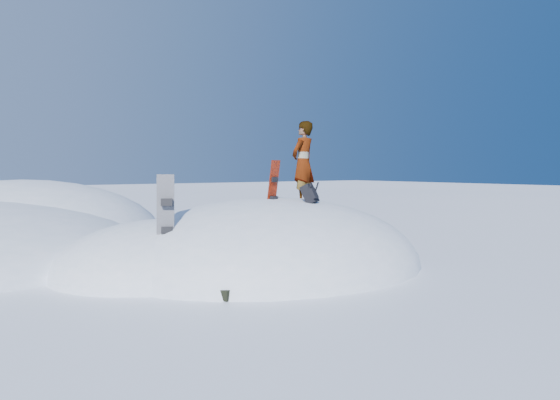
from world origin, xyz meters
TOP-DOWN VIEW (x-y plane):
  - ground at (0.00, 0.00)m, footprint 120.00×120.00m
  - snow_mound at (-0.17, 0.24)m, footprint 8.00×6.00m
  - rock_outcrop at (3.72, 3.01)m, footprint 4.68×4.41m
  - snowboard_red at (-0.12, -0.32)m, footprint 0.30×0.28m
  - snowboard_dark at (-2.56, -0.42)m, footprint 0.40×0.37m
  - backpack at (0.46, -0.86)m, footprint 0.42×0.47m
  - gear_pile at (-2.11, -1.88)m, footprint 0.86×0.67m
  - person at (1.38, 0.55)m, footprint 0.83×0.68m

SIDE VIEW (x-z plane):
  - ground at x=0.00m, z-range 0.00..0.00m
  - snow_mound at x=-0.17m, z-range -1.50..1.50m
  - rock_outcrop at x=3.72m, z-range -0.82..0.85m
  - gear_pile at x=-2.11m, z-range 0.00..0.22m
  - snowboard_dark at x=-2.56m, z-range 0.35..2.04m
  - backpack at x=0.46m, z-range 1.35..1.83m
  - snowboard_red at x=-0.12m, z-range 0.98..2.31m
  - person at x=1.38m, z-range 1.27..3.24m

